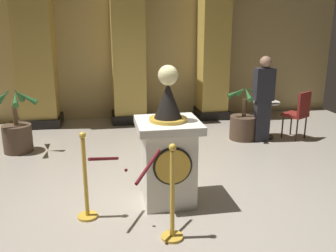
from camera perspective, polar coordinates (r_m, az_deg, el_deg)
ground_plane at (r=5.06m, az=-2.26°, el=-10.71°), size 10.53×10.53×0.00m
back_wall at (r=9.00m, az=-6.48°, el=14.02°), size 10.53×0.16×4.01m
pedestal_clock at (r=4.65m, az=0.01°, el=-4.01°), size 0.78×0.78×1.77m
stanchion_near at (r=4.48m, az=-12.58°, el=-9.41°), size 0.24×0.24×1.07m
stanchion_far at (r=3.98m, az=0.66°, el=-12.32°), size 0.24×0.24×1.08m
velvet_rope at (r=4.04m, az=-6.56°, el=-5.65°), size 0.80×0.79×0.22m
column_left at (r=8.65m, az=-19.97°, el=12.52°), size 0.93×0.93×3.85m
column_right at (r=8.92m, az=7.08°, el=13.39°), size 0.77×0.77×3.85m
column_centre_rear at (r=8.55m, az=-6.25°, el=13.32°), size 0.88×0.88×3.85m
potted_palm_left at (r=7.11m, az=-22.33°, el=-0.92°), size 0.82×0.82×1.19m
potted_palm_right at (r=7.47m, az=11.56°, el=0.29°), size 0.71×0.70×1.08m
bystander_guest at (r=7.30m, az=14.52°, el=4.35°), size 0.37×0.24×1.65m
cafe_table at (r=7.65m, az=14.90°, el=1.67°), size 0.52×0.52×0.74m
cafe_chair_red at (r=7.71m, az=19.59°, el=2.20°), size 0.55×0.55×0.96m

